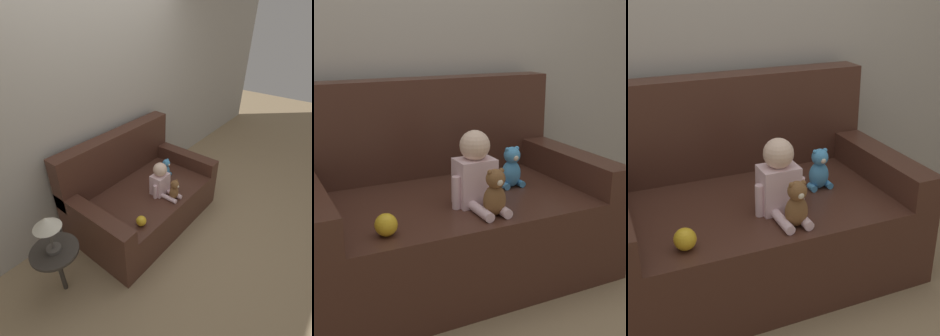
# 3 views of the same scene
# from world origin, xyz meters

# --- Properties ---
(ground_plane) EXTENTS (12.00, 12.00, 0.00)m
(ground_plane) POSITION_xyz_m (0.00, 0.00, 0.00)
(ground_plane) COLOR #9E8460
(wall_back) EXTENTS (8.00, 0.05, 2.60)m
(wall_back) POSITION_xyz_m (0.00, 0.58, 1.30)
(wall_back) COLOR #ADA89E
(wall_back) RESTS_ON ground_plane
(couch) EXTENTS (1.62, 0.99, 1.02)m
(couch) POSITION_xyz_m (0.00, 0.07, 0.33)
(couch) COLOR #47281E
(couch) RESTS_ON ground_plane
(person_baby) EXTENTS (0.26, 0.33, 0.37)m
(person_baby) POSITION_xyz_m (0.06, -0.20, 0.61)
(person_baby) COLOR silver
(person_baby) RESTS_ON couch
(teddy_bear_brown) EXTENTS (0.11, 0.10, 0.23)m
(teddy_bear_brown) POSITION_xyz_m (0.07, -0.36, 0.56)
(teddy_bear_brown) COLOR brown
(teddy_bear_brown) RESTS_ON couch
(plush_toy_side) EXTENTS (0.13, 0.10, 0.23)m
(plush_toy_side) POSITION_xyz_m (0.35, -0.04, 0.56)
(plush_toy_side) COLOR #4C9EDB
(plush_toy_side) RESTS_ON couch
(toy_ball) EXTENTS (0.10, 0.10, 0.10)m
(toy_ball) POSITION_xyz_m (-0.45, -0.36, 0.50)
(toy_ball) COLOR gold
(toy_ball) RESTS_ON couch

